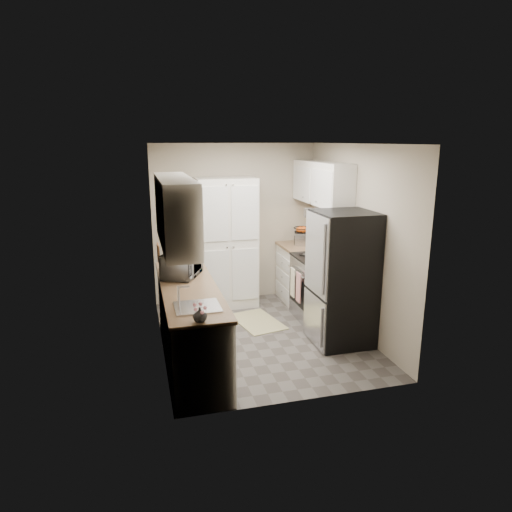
{
  "coord_description": "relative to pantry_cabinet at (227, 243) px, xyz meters",
  "views": [
    {
      "loc": [
        -1.52,
        -5.44,
        2.54
      ],
      "look_at": [
        -0.04,
        0.15,
        1.07
      ],
      "focal_mm": 32.0,
      "sensor_mm": 36.0,
      "label": 1
    }
  ],
  "objects": [
    {
      "name": "ground",
      "position": [
        0.2,
        -1.32,
        -1.0
      ],
      "size": [
        3.2,
        3.2,
        0.0
      ],
      "primitive_type": "plane",
      "color": "#56514C",
      "rests_on": "ground"
    },
    {
      "name": "room_shell",
      "position": [
        0.18,
        -1.32,
        0.63
      ],
      "size": [
        2.64,
        3.24,
        2.52
      ],
      "color": "#B3A690",
      "rests_on": "ground"
    },
    {
      "name": "base_cabinet_right",
      "position": [
        1.19,
        -0.12,
        -0.56
      ],
      "size": [
        0.6,
        0.8,
        0.88
      ],
      "primitive_type": "cube",
      "color": "silver",
      "rests_on": "ground"
    },
    {
      "name": "kitchen_mat",
      "position": [
        0.27,
        -0.83,
        -0.99
      ],
      "size": [
        0.72,
        0.97,
        0.01
      ],
      "primitive_type": "cube",
      "rotation": [
        0.0,
        0.0,
        0.21
      ],
      "color": "tan",
      "rests_on": "ground"
    },
    {
      "name": "cutting_board",
      "position": [
        -0.76,
        -0.71,
        0.05
      ],
      "size": [
        0.05,
        0.21,
        0.26
      ],
      "primitive_type": "cube",
      "rotation": [
        0.0,
        0.0,
        0.14
      ],
      "color": "green",
      "rests_on": "countertop_left"
    },
    {
      "name": "countertop_left",
      "position": [
        -0.79,
        -1.75,
        -0.1
      ],
      "size": [
        0.63,
        2.33,
        0.04
      ],
      "primitive_type": "cube",
      "color": "#846647",
      "rests_on": "base_cabinet_left"
    },
    {
      "name": "pantry_cabinet",
      "position": [
        0.0,
        0.0,
        0.0
      ],
      "size": [
        0.9,
        0.55,
        2.0
      ],
      "primitive_type": "cube",
      "color": "silver",
      "rests_on": "ground"
    },
    {
      "name": "electric_range",
      "position": [
        1.17,
        -0.93,
        -0.52
      ],
      "size": [
        0.71,
        0.78,
        1.13
      ],
      "color": "#B7B7BC",
      "rests_on": "ground"
    },
    {
      "name": "microwave",
      "position": [
        -0.82,
        -1.33,
        0.07
      ],
      "size": [
        0.57,
        0.66,
        0.31
      ],
      "primitive_type": "imported",
      "rotation": [
        0.0,
        0.0,
        1.15
      ],
      "color": "#A4A3A8",
      "rests_on": "countertop_left"
    },
    {
      "name": "wine_bottle",
      "position": [
        -0.94,
        -0.96,
        0.08
      ],
      "size": [
        0.08,
        0.08,
        0.32
      ],
      "primitive_type": "cylinder",
      "color": "black",
      "rests_on": "countertop_left"
    },
    {
      "name": "base_cabinet_left",
      "position": [
        -0.79,
        -1.75,
        -0.56
      ],
      "size": [
        0.6,
        2.3,
        0.88
      ],
      "primitive_type": "cube",
      "color": "silver",
      "rests_on": "ground"
    },
    {
      "name": "fruit_basket",
      "position": [
        1.22,
        -0.06,
        0.18
      ],
      "size": [
        0.33,
        0.33,
        0.12
      ],
      "primitive_type": null,
      "rotation": [
        0.0,
        0.0,
        -0.2
      ],
      "color": "orange",
      "rests_on": "toaster_oven"
    },
    {
      "name": "toaster_oven",
      "position": [
        1.25,
        -0.03,
        0.02
      ],
      "size": [
        0.39,
        0.42,
        0.2
      ],
      "primitive_type": "cube",
      "rotation": [
        0.0,
        0.0,
        -0.4
      ],
      "color": "#B6B5BA",
      "rests_on": "countertop_right"
    },
    {
      "name": "flower_vase",
      "position": [
        -0.81,
        -2.83,
        -0.01
      ],
      "size": [
        0.17,
        0.17,
        0.14
      ],
      "primitive_type": "imported",
      "rotation": [
        0.0,
        0.0,
        -0.32
      ],
      "color": "white",
      "rests_on": "countertop_left"
    },
    {
      "name": "refrigerator",
      "position": [
        1.14,
        -1.73,
        -0.15
      ],
      "size": [
        0.7,
        0.72,
        1.7
      ],
      "primitive_type": "cube",
      "color": "#B7B7BC",
      "rests_on": "ground"
    },
    {
      "name": "countertop_right",
      "position": [
        1.19,
        -0.12,
        -0.1
      ],
      "size": [
        0.63,
        0.83,
        0.04
      ],
      "primitive_type": "cube",
      "color": "#846647",
      "rests_on": "base_cabinet_right"
    }
  ]
}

